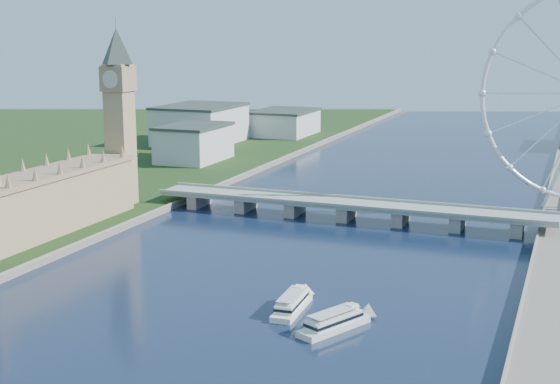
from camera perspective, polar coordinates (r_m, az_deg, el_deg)
The scene contains 5 objects.
big_ben at distance 451.04m, azimuth -11.72°, elevation 7.06°, with size 20.02×20.02×110.00m.
westminster_bridge at distance 427.03m, azimuth 4.89°, elevation -1.13°, with size 220.00×22.00×9.50m.
city_skyline at distance 669.94m, azimuth 14.44°, elevation 4.10°, with size 505.00×280.00×32.00m.
tour_boat_near at distance 290.20m, azimuth 0.87°, elevation -8.68°, with size 8.10×31.61×7.00m, color white, non-canonical shape.
tour_boat_far at distance 273.57m, azimuth 3.96°, elevation -10.01°, with size 8.31×32.39×7.18m, color silver, non-canonical shape.
Camera 1 is at (115.36, -100.20, 100.89)m, focal length 50.00 mm.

